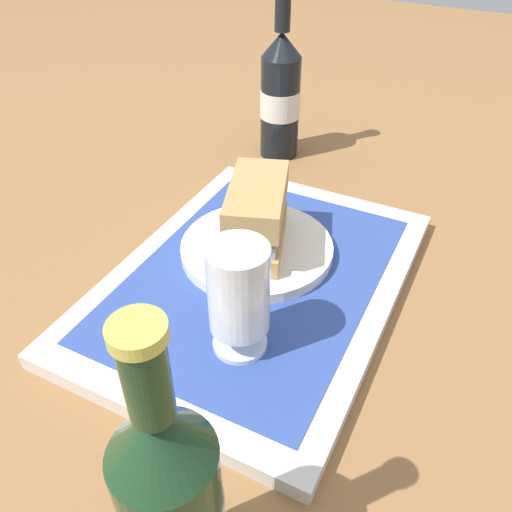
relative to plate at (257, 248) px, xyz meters
The scene contains 8 objects.
ground_plane 0.05m from the plate, 25.29° to the left, with size 3.00×3.00×0.00m, color olive.
tray 0.05m from the plate, 25.29° to the left, with size 0.44×0.32×0.02m, color silver.
placemat 0.04m from the plate, 25.29° to the left, with size 0.38×0.27×0.00m, color #2D4793.
plate is the anchor object (origin of this frame).
sandwich 0.05m from the plate, 19.49° to the left, with size 0.14×0.10×0.08m.
beer_glass 0.17m from the plate, 20.24° to the left, with size 0.06×0.06×0.12m.
beer_bottle 0.37m from the plate, 18.44° to the left, with size 0.07×0.07×0.27m.
second_bottle 0.32m from the plate, 160.36° to the right, with size 0.07×0.07×0.27m.
Camera 1 is at (0.43, 0.22, 0.43)m, focal length 36.93 mm.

